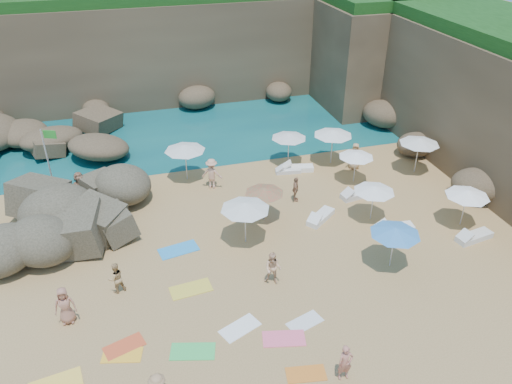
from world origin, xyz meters
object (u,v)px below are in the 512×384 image
object	(u,v)px
lounger_0	(298,168)
person_stand_3	(296,189)
parasol_0	(185,148)
person_stand_1	(116,278)
rock_outcrop	(87,227)
parasol_2	(289,136)
parasol_1	(333,133)
flag_pole	(49,154)
person_stand_5	(81,188)
person_stand_4	(355,156)
person_stand_2	(212,174)

from	to	relation	value
lounger_0	person_stand_3	xyz separation A→B (m)	(-1.38, -3.39, 0.60)
parasol_0	person_stand_1	size ratio (longest dim) A/B	1.65
rock_outcrop	person_stand_3	xyz separation A→B (m)	(11.55, -0.54, 0.76)
parasol_2	person_stand_3	distance (m)	4.82
parasol_0	person_stand_3	xyz separation A→B (m)	(5.58, -4.24, -1.40)
parasol_1	person_stand_3	bearing A→B (deg)	-135.40
flag_pole	lounger_0	size ratio (longest dim) A/B	2.10
flag_pole	person_stand_3	distance (m)	14.01
lounger_0	person_stand_5	world-z (taller)	person_stand_5
parasol_2	person_stand_4	size ratio (longest dim) A/B	1.28
person_stand_3	person_stand_5	world-z (taller)	person_stand_5
lounger_0	person_stand_4	size ratio (longest dim) A/B	1.13
parasol_1	person_stand_3	world-z (taller)	parasol_1
person_stand_1	rock_outcrop	bearing A→B (deg)	-93.58
parasol_0	person_stand_2	xyz separation A→B (m)	(1.29, -1.48, -1.20)
lounger_0	parasol_0	bearing A→B (deg)	-174.06
rock_outcrop	parasol_2	distance (m)	13.44
flag_pole	parasol_1	bearing A→B (deg)	-2.01
parasol_1	person_stand_3	size ratio (longest dim) A/B	1.65
parasol_0	rock_outcrop	bearing A→B (deg)	-148.24
rock_outcrop	person_stand_4	xyz separation A→B (m)	(16.49, 2.08, 0.89)
flag_pole	person_stand_1	distance (m)	10.07
parasol_0	lounger_0	bearing A→B (deg)	-6.94
flag_pole	person_stand_3	world-z (taller)	flag_pole
person_stand_3	person_stand_5	bearing A→B (deg)	98.13
rock_outcrop	person_stand_3	world-z (taller)	rock_outcrop
lounger_0	person_stand_1	size ratio (longest dim) A/B	1.33
parasol_1	person_stand_2	size ratio (longest dim) A/B	1.31
flag_pole	parasol_0	distance (m)	7.61
parasol_2	person_stand_4	world-z (taller)	parasol_2
person_stand_5	parasol_2	bearing A→B (deg)	-23.68
rock_outcrop	person_stand_4	distance (m)	16.64
person_stand_3	person_stand_4	size ratio (longest dim) A/B	0.85
parasol_0	person_stand_1	xyz separation A→B (m)	(-4.60, -9.27, -1.40)
person_stand_5	person_stand_2	bearing A→B (deg)	-32.86
lounger_0	person_stand_3	bearing A→B (deg)	-99.31
person_stand_3	person_stand_4	bearing A→B (deg)	-38.76
lounger_0	person_stand_3	size ratio (longest dim) A/B	1.32
rock_outcrop	person_stand_1	distance (m)	5.79
rock_outcrop	parasol_2	world-z (taller)	parasol_2
lounger_0	person_stand_4	xyz separation A→B (m)	(3.55, -0.77, 0.73)
person_stand_2	person_stand_4	bearing A→B (deg)	-154.75
parasol_2	lounger_0	bearing A→B (deg)	-77.51
rock_outcrop	flag_pole	size ratio (longest dim) A/B	1.85
rock_outcrop	parasol_2	xyz separation A→B (m)	(12.69, 3.98, 1.97)
parasol_1	lounger_0	xyz separation A→B (m)	(-2.46, -0.40, -2.01)
parasol_2	person_stand_1	size ratio (longest dim) A/B	1.51
parasol_2	person_stand_5	xyz separation A→B (m)	(-12.88, -1.35, -1.00)
parasol_0	person_stand_4	distance (m)	10.71
rock_outcrop	person_stand_1	bearing A→B (deg)	-76.13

